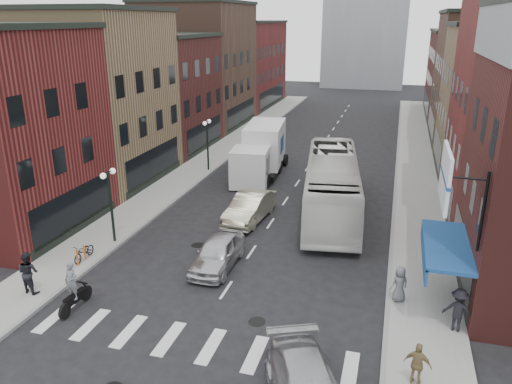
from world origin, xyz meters
TOP-DOWN VIEW (x-y plane):
  - ground at (0.00, 0.00)m, footprint 160.00×160.00m
  - sidewalk_left at (-8.50, 22.00)m, footprint 3.00×74.00m
  - sidewalk_right at (8.50, 22.00)m, footprint 3.00×74.00m
  - curb_left at (-7.00, 22.00)m, footprint 0.20×74.00m
  - curb_right at (7.00, 22.00)m, footprint 0.20×74.00m
  - crosswalk_stripes at (0.00, -3.00)m, footprint 12.00×2.20m
  - bldg_left_mid_a at (-14.99, 14.00)m, footprint 10.30×10.20m
  - bldg_left_mid_b at (-14.99, 24.00)m, footprint 10.30×10.20m
  - bldg_left_far_a at (-14.99, 35.00)m, footprint 10.30×12.20m
  - bldg_left_far_b at (-14.99, 49.00)m, footprint 10.30×16.20m
  - bldg_right_far_a at (14.99, 35.00)m, footprint 10.30×12.20m
  - bldg_right_far_b at (14.99, 49.00)m, footprint 10.30×16.20m
  - awning_blue at (8.93, 2.50)m, footprint 1.80×5.00m
  - billboard_sign at (8.59, 0.50)m, footprint 1.52×3.00m
  - streetlamp_near at (-7.40, 4.00)m, footprint 0.32×1.22m
  - streetlamp_far at (-7.40, 18.00)m, footprint 0.32×1.22m
  - bike_rack at (-7.60, 1.30)m, footprint 0.08×0.68m
  - box_truck at (-3.12, 18.19)m, footprint 3.34×9.00m
  - motorcycle_rider at (-5.52, -2.22)m, footprint 0.62×2.14m
  - transit_bus at (3.17, 11.78)m, footprint 4.83×13.36m
  - sedan_left_near at (-1.12, 3.00)m, footprint 1.80×4.46m
  - sedan_left_far at (-1.33, 9.17)m, footprint 2.17×5.11m
  - parked_bicycle at (-7.65, 1.63)m, footprint 0.57×1.60m
  - ped_left_solo at (-8.10, -1.72)m, footprint 0.99×0.66m
  - ped_right_a at (9.56, 0.36)m, footprint 1.24×0.80m
  - ped_right_b at (8.03, -3.19)m, footprint 0.97×0.64m
  - ped_right_c at (7.40, 1.96)m, footprint 0.92×0.82m

SIDE VIEW (x-z plane):
  - ground at x=0.00m, z-range 0.00..0.00m
  - curb_left at x=-7.00m, z-range -0.08..0.08m
  - curb_right at x=7.00m, z-range -0.08..0.08m
  - crosswalk_stripes at x=0.00m, z-range -0.01..0.01m
  - sidewalk_left at x=-8.50m, z-range 0.00..0.15m
  - sidewalk_right at x=8.50m, z-range 0.00..0.15m
  - bike_rack at x=-7.60m, z-range 0.15..0.95m
  - parked_bicycle at x=-7.65m, z-range 0.15..0.99m
  - sedan_left_near at x=-1.12m, z-range 0.00..1.52m
  - sedan_left_far at x=-1.33m, z-range 0.00..1.64m
  - ped_right_b at x=8.03m, z-range 0.15..1.67m
  - ped_right_c at x=7.40m, z-range 0.15..1.72m
  - motorcycle_rider at x=-5.52m, z-range -0.07..2.11m
  - ped_right_a at x=9.56m, z-range 0.15..1.91m
  - ped_left_solo at x=-8.10m, z-range 0.15..2.05m
  - transit_bus at x=3.17m, z-range 0.00..3.64m
  - box_truck at x=-3.12m, z-range -0.02..3.78m
  - awning_blue at x=8.93m, z-range 2.24..3.02m
  - streetlamp_near at x=-7.40m, z-range 0.86..4.97m
  - streetlamp_far at x=-7.40m, z-range 0.86..4.97m
  - bldg_right_far_b at x=14.99m, z-range 0.00..10.30m
  - bldg_left_mid_b at x=-14.99m, z-range 0.00..10.30m
  - bldg_left_far_b at x=-14.99m, z-range 0.00..11.30m
  - billboard_sign at x=8.59m, z-range 4.28..7.98m
  - bldg_right_far_a at x=14.99m, z-range 0.00..12.30m
  - bldg_left_mid_a at x=-14.99m, z-range 0.00..12.30m
  - bldg_left_far_a at x=-14.99m, z-range 0.00..13.30m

